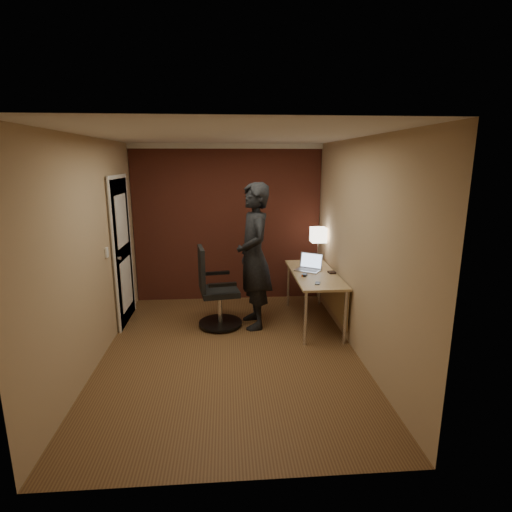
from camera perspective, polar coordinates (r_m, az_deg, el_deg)
The scene contains 9 objects.
room at distance 6.02m, azimuth -6.66°, elevation 5.04°, with size 4.00×4.00×4.00m.
desk at distance 5.63m, azimuth 9.02°, elevation -3.65°, with size 0.60×1.50×0.73m.
desk_lamp at distance 6.09m, azimuth 8.89°, elevation 2.95°, with size 0.22×0.22×0.54m.
laptop at distance 5.70m, azimuth 7.64°, elevation -1.36°, with size 0.42×0.40×0.23m.
mouse at distance 5.40m, azimuth 6.93°, elevation -2.71°, with size 0.06×0.10×0.03m, color black.
phone at distance 5.11m, azimuth 8.80°, elevation -3.86°, with size 0.06×0.12×0.01m, color black.
wallet at distance 5.61m, azimuth 10.77°, elevation -2.31°, with size 0.09×0.11×0.02m, color black.
office_chair at distance 5.48m, azimuth -5.94°, elevation -5.26°, with size 0.60×0.66×1.10m.
person at distance 5.37m, azimuth -0.30°, elevation -0.07°, with size 0.72×0.47×1.97m, color black.
Camera 1 is at (-0.03, -4.41, 2.24)m, focal length 28.00 mm.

